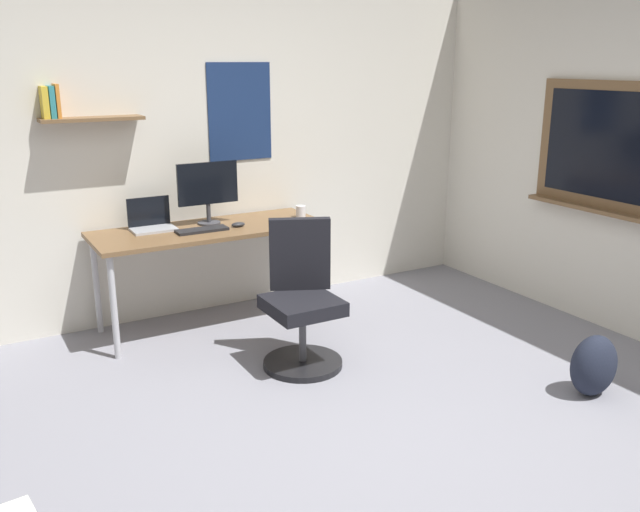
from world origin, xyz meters
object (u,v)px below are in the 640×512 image
Objects in this scene: laptop at (152,222)px; monitor_primary at (208,188)px; office_chair at (302,304)px; coffee_mug at (301,211)px; computer_mouse at (238,225)px; backpack at (594,365)px; keyboard at (202,230)px; desk at (210,237)px.

monitor_primary is (0.42, -0.05, 0.22)m from laptop.
coffee_mug is at bearing 62.16° from office_chair.
office_chair reaches higher than computer_mouse.
coffee_mug is (1.12, -0.18, -0.01)m from laptop.
backpack is at bearing -44.17° from office_chair.
computer_mouse is 0.28× the size of backpack.
coffee_mug is 0.24× the size of backpack.
laptop is 0.67× the size of monitor_primary.
coffee_mug is at bearing 3.46° from keyboard.
backpack is at bearing -51.95° from keyboard.
laptop is at bearing 173.48° from monitor_primary.
backpack is at bearing -50.29° from laptop.
office_chair is at bearing -67.38° from keyboard.
keyboard is 4.02× the size of coffee_mug.
backpack is (1.30, -1.26, -0.22)m from office_chair.
monitor_primary reaches higher than keyboard.
computer_mouse is (-0.07, 0.85, 0.36)m from office_chair.
desk is 5.44× the size of laptop.
laptop is at bearing 120.93° from office_chair.
laptop reaches higher than office_chair.
desk is 18.34× the size of coffee_mug.
keyboard is at bearing 180.00° from computer_mouse.
monitor_primary is at bearing 129.52° from computer_mouse.
keyboard is at bearing -38.43° from laptop.
backpack is (1.52, -2.29, -0.84)m from monitor_primary.
desk is 4.56× the size of keyboard.
computer_mouse is at bearing -50.48° from monitor_primary.
keyboard is (-0.13, -0.19, -0.26)m from monitor_primary.
coffee_mug is at bearing 110.86° from backpack.
desk reaches higher than backpack.
keyboard is at bearing -124.22° from monitor_primary.
backpack is at bearing -54.42° from desk.
laptop is 0.48m from monitor_primary.
monitor_primary reaches higher than desk.
monitor_primary is 5.04× the size of coffee_mug.
keyboard is 2.74m from backpack.
coffee_mug is at bearing -10.98° from monitor_primary.
office_chair is 3.06× the size of laptop.
monitor_primary is at bearing 68.10° from desk.
coffee_mug is 2.39m from backpack.
monitor_primary is at bearing 102.37° from office_chair.
computer_mouse is (0.15, -0.19, -0.25)m from monitor_primary.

